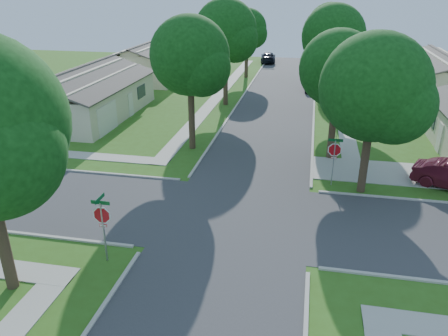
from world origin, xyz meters
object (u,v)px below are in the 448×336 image
tree_e_near (339,72)px  house_nw_near (83,98)px  tree_e_mid (334,39)px  tree_w_mid (226,34)px  house_ne_far (440,80)px  car_curb_east (312,85)px  car_curb_west (268,57)px  house_nw_far (152,64)px  tree_w_far (247,30)px  tree_e_far (330,28)px  stop_sign_sw (102,218)px  stop_sign_ne (334,152)px  tree_ne_corner (375,92)px  tree_w_near (191,59)px

tree_e_near → house_nw_near: 21.98m
tree_e_mid → tree_w_mid: tree_w_mid is taller
house_ne_far → car_curb_east: size_ratio=3.61×
tree_e_mid → car_curb_west: (-7.96, 24.18, -5.53)m
tree_e_mid → house_nw_far: 23.95m
tree_e_mid → tree_w_far: 16.06m
tree_e_far → house_nw_far: tree_e_far is taller
tree_w_mid → tree_w_far: 13.04m
tree_w_mid → tree_w_far: tree_w_mid is taller
house_nw_far → tree_w_mid: bearing=-44.1°
stop_sign_sw → house_ne_far: (20.69, 33.70, -0.51)m
house_nw_near → car_curb_west: size_ratio=2.73×
car_curb_east → stop_sign_ne: bearing=-90.5°
tree_w_mid → tree_ne_corner: size_ratio=1.10×
stop_sign_sw → tree_w_near: size_ratio=0.33×
tree_w_near → house_ne_far: 29.10m
tree_e_near → car_curb_west: (-7.95, 36.18, -4.92)m
stop_sign_sw → tree_e_far: bearing=76.3°
tree_w_far → house_ne_far: tree_w_far is taller
tree_e_mid → car_curb_west: 26.05m
house_ne_far → car_curb_east: (-12.79, -0.76, -0.87)m
stop_sign_ne → tree_e_mid: 16.84m
tree_e_mid → house_ne_far: 14.58m
tree_e_far → tree_ne_corner: bearing=-86.9°
tree_w_mid → tree_e_near: bearing=-52.0°
tree_w_mid → house_nw_far: tree_w_mid is taller
stop_sign_ne → tree_e_mid: size_ratio=0.32×
tree_w_near → tree_e_far: bearing=69.4°
tree_w_far → tree_ne_corner: tree_ne_corner is taller
tree_w_mid → house_nw_near: (-11.35, -6.01, -4.97)m
stop_sign_ne → car_curb_west: size_ratio=0.60×
tree_e_near → tree_e_far: 25.00m
house_nw_near → car_curb_west: bearing=67.0°
tree_w_far → tree_w_mid: bearing=-90.0°
tree_w_near → stop_sign_sw: bearing=-90.2°
car_curb_east → tree_w_mid: bearing=-141.5°
tree_e_near → tree_w_far: tree_e_near is taller
tree_e_near → car_curb_east: tree_e_near is taller
house_nw_near → car_curb_west: (12.79, 30.19, -0.79)m
car_curb_west → tree_e_near: bearing=97.4°
tree_e_mid → house_nw_far: bearing=152.1°
tree_w_mid → house_nw_far: size_ratio=0.70×
tree_e_mid → tree_e_far: tree_e_mid is taller
car_curb_east → tree_w_near: bearing=-116.4°
tree_e_far → tree_w_far: 9.42m
tree_e_near → house_ne_far: bearing=60.7°
stop_sign_sw → tree_w_near: bearing=89.8°
stop_sign_sw → car_curb_east: size_ratio=0.79×
tree_w_near → house_ne_far: bearing=44.1°
tree_w_near → house_nw_far: size_ratio=0.66×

